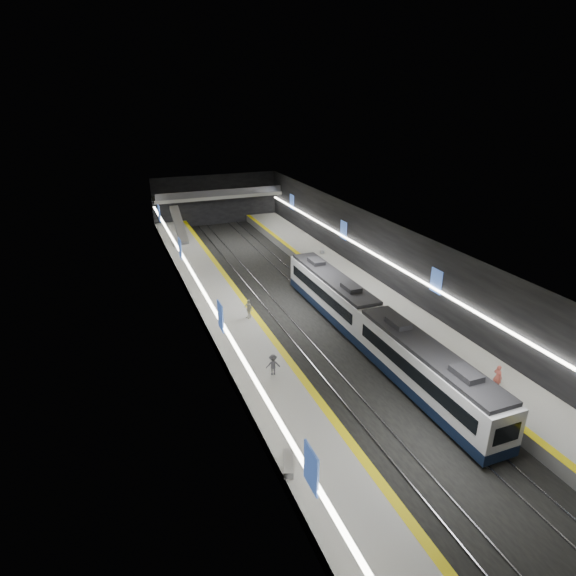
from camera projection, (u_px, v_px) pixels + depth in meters
name	position (u px, v px, depth m)	size (l,w,h in m)	color
ground	(300.00, 308.00, 48.49)	(70.00, 70.00, 0.00)	black
ceiling	(301.00, 232.00, 45.42)	(20.00, 70.00, 0.04)	beige
wall_left	(199.00, 285.00, 43.59)	(0.04, 70.00, 8.00)	black
wall_right	(388.00, 259.00, 50.32)	(0.04, 70.00, 8.00)	black
wall_back	(216.00, 200.00, 77.04)	(20.00, 0.04, 8.00)	black
platform_left	(227.00, 316.00, 45.78)	(5.00, 70.00, 1.00)	slate
tile_surface_left	(227.00, 311.00, 45.58)	(5.00, 70.00, 0.02)	#9F9F9A
tactile_strip_left	(249.00, 307.00, 46.32)	(0.60, 70.00, 0.02)	yellow
platform_right	(365.00, 293.00, 50.82)	(5.00, 70.00, 1.00)	slate
tile_surface_right	(366.00, 289.00, 50.63)	(5.00, 70.00, 0.02)	#9F9F9A
tactile_strip_right	(347.00, 292.00, 49.88)	(0.60, 70.00, 0.02)	yellow
rails	(300.00, 308.00, 48.47)	(6.52, 70.00, 0.12)	gray
train	(371.00, 325.00, 40.28)	(2.69, 30.05, 3.60)	#0D1932
ad_posters	(296.00, 263.00, 47.62)	(19.94, 53.50, 2.20)	#395BAC
cove_light_left	(201.00, 287.00, 43.74)	(0.25, 68.60, 0.12)	white
cove_light_right	(386.00, 261.00, 50.33)	(0.25, 68.60, 0.12)	white
mezzanine_bridge	(219.00, 196.00, 74.86)	(20.00, 3.00, 1.50)	gray
escalator	(179.00, 225.00, 67.21)	(1.20, 8.00, 0.60)	#99999E
bench_left_near	(288.00, 464.00, 26.72)	(0.54, 1.93, 0.47)	#99999E
bench_left_far	(174.00, 244.00, 64.45)	(0.53, 1.91, 0.47)	#99999E
bench_right_far	(322.00, 250.00, 62.05)	(0.47, 1.70, 0.42)	#99999E
passenger_right_a	(498.00, 377.00, 33.49)	(0.67, 0.44, 1.83)	#C55549
passenger_left_a	(249.00, 309.00, 43.85)	(1.06, 0.44, 1.80)	silver
passenger_left_b	(273.00, 365.00, 35.18)	(1.05, 0.60, 1.63)	#45454D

